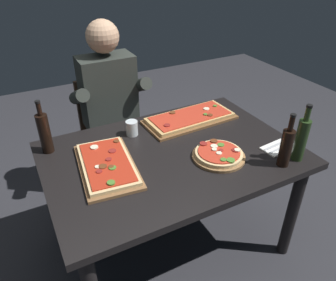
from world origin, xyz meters
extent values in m
plane|color=#2D2D33|center=(0.00, 0.00, 0.00)|extent=(6.40, 6.40, 0.00)
cube|color=black|center=(0.00, 0.00, 0.72)|extent=(1.40, 0.96, 0.04)
cylinder|color=black|center=(0.62, -0.40, 0.35)|extent=(0.07, 0.07, 0.70)
cylinder|color=black|center=(-0.62, 0.40, 0.35)|extent=(0.07, 0.07, 0.70)
cylinder|color=black|center=(0.62, 0.40, 0.35)|extent=(0.07, 0.07, 0.70)
cube|color=brown|center=(0.28, 0.27, 0.75)|extent=(0.61, 0.30, 0.02)
cube|color=tan|center=(0.28, 0.27, 0.77)|extent=(0.57, 0.27, 0.02)
cube|color=red|center=(0.28, 0.27, 0.78)|extent=(0.53, 0.24, 0.01)
cylinder|color=brown|center=(0.19, 0.35, 0.79)|extent=(0.04, 0.04, 0.01)
cylinder|color=beige|center=(0.42, 0.30, 0.78)|extent=(0.04, 0.04, 0.00)
cylinder|color=maroon|center=(0.08, 0.22, 0.79)|extent=(0.04, 0.04, 0.01)
cylinder|color=brown|center=(0.39, 0.21, 0.79)|extent=(0.04, 0.04, 0.01)
cylinder|color=#4C7F2D|center=(0.37, 0.23, 0.79)|extent=(0.03, 0.03, 0.01)
cylinder|color=#4C7F2D|center=(0.50, 0.31, 0.79)|extent=(0.03, 0.03, 0.01)
cube|color=brown|center=(-0.37, 0.03, 0.75)|extent=(0.33, 0.52, 0.02)
cube|color=#E5C184|center=(-0.37, 0.03, 0.77)|extent=(0.30, 0.48, 0.02)
cube|color=#B72D19|center=(-0.37, 0.03, 0.78)|extent=(0.26, 0.44, 0.01)
cylinder|color=maroon|center=(-0.36, 0.04, 0.78)|extent=(0.03, 0.03, 0.01)
cylinder|color=brown|center=(-0.26, 0.19, 0.79)|extent=(0.03, 0.03, 0.01)
cylinder|color=beige|center=(-0.39, 0.18, 0.79)|extent=(0.04, 0.04, 0.01)
cylinder|color=#4C7F2D|center=(-0.36, -0.04, 0.78)|extent=(0.04, 0.04, 0.01)
cylinder|color=brown|center=(-0.37, -0.03, 0.79)|extent=(0.03, 0.03, 0.01)
cylinder|color=#4C7F2D|center=(-0.41, -0.15, 0.79)|extent=(0.04, 0.04, 0.01)
cylinder|color=beige|center=(-0.43, 0.00, 0.78)|extent=(0.03, 0.03, 0.00)
cylinder|color=brown|center=(-0.40, -0.01, 0.78)|extent=(0.04, 0.04, 0.00)
cylinder|color=maroon|center=(-0.43, -0.04, 0.78)|extent=(0.03, 0.03, 0.00)
cylinder|color=maroon|center=(-0.31, 0.10, 0.78)|extent=(0.04, 0.04, 0.01)
cylinder|color=olive|center=(0.20, -0.16, 0.75)|extent=(0.29, 0.29, 0.02)
cylinder|color=#E5C184|center=(0.20, -0.16, 0.77)|extent=(0.26, 0.26, 0.02)
cylinder|color=red|center=(0.20, -0.16, 0.78)|extent=(0.23, 0.23, 0.01)
cylinder|color=#4C7F2D|center=(0.25, -0.12, 0.78)|extent=(0.04, 0.04, 0.00)
cylinder|color=beige|center=(0.18, -0.14, 0.79)|extent=(0.03, 0.03, 0.01)
cylinder|color=beige|center=(0.29, -0.21, 0.79)|extent=(0.03, 0.03, 0.01)
cylinder|color=maroon|center=(0.16, -0.07, 0.79)|extent=(0.04, 0.04, 0.01)
cylinder|color=#4C7F2D|center=(0.17, -0.24, 0.78)|extent=(0.03, 0.03, 0.00)
cylinder|color=maroon|center=(0.29, -0.20, 0.78)|extent=(0.04, 0.04, 0.00)
cylinder|color=maroon|center=(0.21, -0.16, 0.78)|extent=(0.03, 0.03, 0.00)
cylinder|color=beige|center=(0.20, -0.11, 0.78)|extent=(0.04, 0.04, 0.00)
cylinder|color=#4C7F2D|center=(0.20, -0.26, 0.78)|extent=(0.04, 0.04, 0.00)
cylinder|color=brown|center=(0.17, -0.07, 0.78)|extent=(0.03, 0.03, 0.00)
cylinder|color=beige|center=(0.19, -0.18, 0.78)|extent=(0.03, 0.03, 0.01)
cylinder|color=brown|center=(0.23, -0.07, 0.79)|extent=(0.04, 0.04, 0.01)
cylinder|color=black|center=(0.46, -0.37, 0.84)|extent=(0.06, 0.06, 0.21)
cylinder|color=black|center=(0.46, -0.37, 0.99)|extent=(0.03, 0.03, 0.08)
cylinder|color=black|center=(0.46, -0.37, 1.03)|extent=(0.03, 0.03, 0.01)
cylinder|color=#233819|center=(0.57, -0.37, 0.86)|extent=(0.06, 0.06, 0.24)
cylinder|color=#233819|center=(0.57, -0.37, 1.01)|extent=(0.03, 0.03, 0.08)
cylinder|color=black|center=(0.57, -0.37, 1.06)|extent=(0.03, 0.03, 0.01)
cylinder|color=black|center=(-0.61, 0.33, 0.85)|extent=(0.06, 0.06, 0.23)
cylinder|color=black|center=(-0.61, 0.33, 1.00)|extent=(0.03, 0.03, 0.07)
cylinder|color=black|center=(-0.61, 0.33, 1.05)|extent=(0.03, 0.03, 0.01)
cylinder|color=silver|center=(-0.13, 0.28, 0.79)|extent=(0.07, 0.07, 0.09)
cube|color=white|center=(0.55, -0.24, 0.74)|extent=(0.19, 0.13, 0.01)
cube|color=silver|center=(0.56, -0.26, 0.75)|extent=(0.17, 0.03, 0.00)
cube|color=silver|center=(0.55, -0.23, 0.75)|extent=(0.17, 0.03, 0.00)
cube|color=#3D2B1E|center=(-0.10, 0.78, 0.43)|extent=(0.44, 0.44, 0.04)
cube|color=#3D2B1E|center=(-0.10, 0.98, 0.66)|extent=(0.40, 0.04, 0.42)
cylinder|color=#3D2B1E|center=(-0.29, 0.59, 0.21)|extent=(0.04, 0.04, 0.41)
cylinder|color=#3D2B1E|center=(0.09, 0.59, 0.21)|extent=(0.04, 0.04, 0.41)
cylinder|color=#3D2B1E|center=(-0.29, 0.97, 0.21)|extent=(0.04, 0.04, 0.41)
cylinder|color=#3D2B1E|center=(0.09, 0.97, 0.21)|extent=(0.04, 0.04, 0.41)
cylinder|color=#23232D|center=(-0.20, 0.60, 0.23)|extent=(0.11, 0.11, 0.45)
cylinder|color=#23232D|center=(0.00, 0.60, 0.23)|extent=(0.11, 0.11, 0.45)
cube|color=#23232D|center=(-0.10, 0.68, 0.51)|extent=(0.34, 0.40, 0.12)
cube|color=#2D332D|center=(-0.10, 0.78, 0.83)|extent=(0.38, 0.22, 0.52)
sphere|color=tan|center=(-0.10, 0.78, 1.22)|extent=(0.22, 0.22, 0.22)
cylinder|color=#2D332D|center=(-0.32, 0.73, 0.86)|extent=(0.09, 0.31, 0.21)
cylinder|color=#2D332D|center=(0.12, 0.73, 0.86)|extent=(0.09, 0.31, 0.21)
camera|label=1|loc=(-0.72, -1.33, 1.75)|focal=34.55mm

